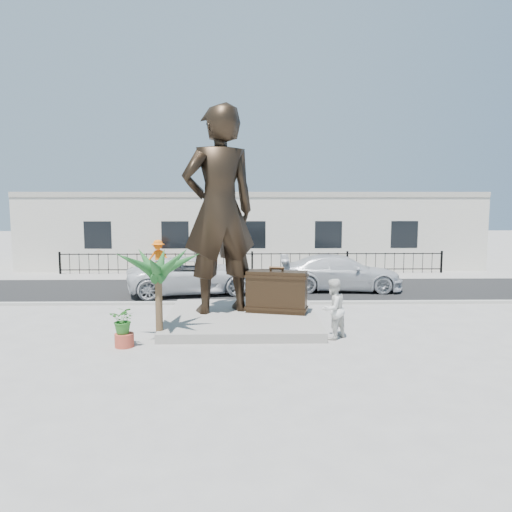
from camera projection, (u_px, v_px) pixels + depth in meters
The scene contains 16 objects.
ground at pixel (257, 334), 16.08m from camera, with size 100.00×100.00×0.00m, color #9E9991.
street at pixel (253, 289), 24.02m from camera, with size 40.00×7.00×0.01m, color black.
curb at pixel (255, 303), 20.54m from camera, with size 40.00×0.25×0.12m, color #A5A399.
far_sidewalk at pixel (252, 276), 27.99m from camera, with size 40.00×2.50×0.02m, color #9E9991.
plinth at pixel (242, 318), 17.54m from camera, with size 5.20×5.20×0.30m, color gray.
fence at pixel (252, 263), 28.71m from camera, with size 22.00×0.10×1.20m, color black.
building at pixel (251, 231), 32.70m from camera, with size 28.00×7.00×4.40m, color silver.
statue at pixel (219, 210), 17.55m from camera, with size 2.65×1.74×7.27m, color black.
suitcase at pixel (277, 292), 17.71m from camera, with size 2.12×0.67×1.49m, color black.
tourist at pixel (333, 309), 15.45m from camera, with size 0.92×0.71×1.89m, color silver.
car_white at pixel (194, 275), 22.79m from camera, with size 2.77×6.01×1.67m, color silver.
car_silver at pixel (341, 273), 23.57m from camera, with size 2.32×5.71×1.66m, color silver.
worker at pixel (158, 257), 28.13m from camera, with size 1.28×0.74×1.98m, color orange.
palm_tree at pixel (160, 340), 15.42m from camera, with size 1.80×1.80×3.20m, color #1B4B1E, non-canonical shape.
planter at pixel (124, 340), 14.68m from camera, with size 0.56×0.56×0.40m, color #AD402D.
shrub at pixel (124, 320), 14.60m from camera, with size 0.74×0.64×0.83m, color #2B6E24.
Camera 1 is at (-0.36, -15.67, 4.38)m, focal length 35.00 mm.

